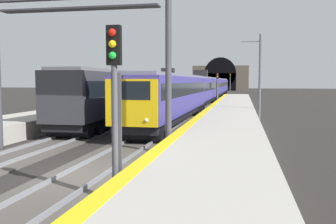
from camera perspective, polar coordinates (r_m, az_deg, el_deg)
name	(u,v)px	position (r m, az deg, el deg)	size (l,w,h in m)	color
ground_plane	(86,177)	(13.60, -12.38, -9.59)	(320.00, 320.00, 0.00)	#282623
platform_right	(210,168)	(12.43, 6.34, -8.49)	(112.00, 4.10, 1.00)	#ADA89E
platform_right_edge_strip	(156,151)	(12.60, -1.86, -5.95)	(112.00, 0.50, 0.01)	yellow
track_main_line	(86,176)	(13.59, -12.39, -9.42)	(160.00, 3.00, 0.21)	#4C4742
train_main_approaching	(208,88)	(58.85, 6.01, 3.62)	(81.96, 3.11, 4.74)	navy
train_adjacent_platform	(150,90)	(40.18, -2.82, 3.35)	(40.47, 2.86, 5.01)	#333338
railway_signal_near	(115,96)	(10.19, -8.08, 2.38)	(0.39, 0.38, 4.80)	#4C4C54
railway_signal_mid	(217,86)	(51.75, 7.48, 3.90)	(0.39, 0.38, 4.40)	#4C4C54
railway_signal_far	(230,81)	(105.56, 9.40, 4.64)	(0.39, 0.38, 5.43)	#4C4C54
overhead_signal_gantry	(78,32)	(18.31, -13.44, 11.76)	(0.70, 8.81, 7.46)	#3F3F47
tunnel_portal	(220,78)	(131.38, 7.94, 5.12)	(2.49, 19.13, 11.35)	#51473D
catenary_mast_near	(260,76)	(33.13, 13.71, 5.27)	(0.22, 1.75, 7.28)	#595B60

